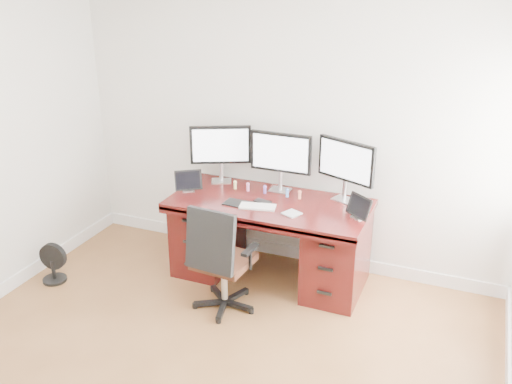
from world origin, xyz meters
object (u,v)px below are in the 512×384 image
at_px(floor_fan, 52,264).
at_px(keyboard, 258,207).
at_px(desk, 270,236).
at_px(office_chair, 221,276).
at_px(monitor_center, 281,155).

bearing_deg(floor_fan, keyboard, 12.47).
relative_size(floor_fan, keyboard, 1.20).
relative_size(desk, office_chair, 1.83).
bearing_deg(desk, keyboard, -103.59).
relative_size(desk, monitor_center, 3.09).
height_order(floor_fan, keyboard, keyboard).
height_order(office_chair, floor_fan, office_chair).
bearing_deg(monitor_center, office_chair, -101.66).
relative_size(office_chair, keyboard, 3.11).
distance_m(desk, floor_fan, 1.94).
distance_m(desk, monitor_center, 0.72).
bearing_deg(floor_fan, desk, 17.21).
distance_m(desk, keyboard, 0.40).
distance_m(monitor_center, keyboard, 0.54).
height_order(monitor_center, keyboard, monitor_center).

